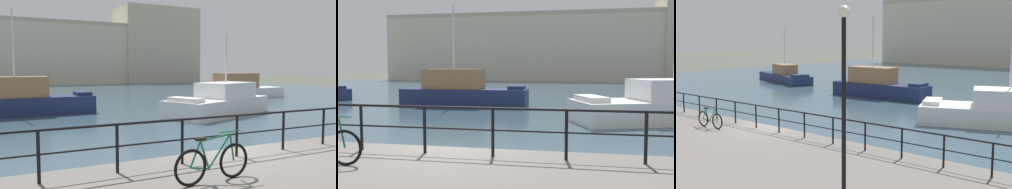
{
  "view_description": "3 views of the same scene",
  "coord_description": "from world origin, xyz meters",
  "views": [
    {
      "loc": [
        -5.52,
        -7.52,
        2.95
      ],
      "look_at": [
        0.4,
        4.81,
        1.89
      ],
      "focal_mm": 35.57,
      "sensor_mm": 36.0,
      "label": 1
    },
    {
      "loc": [
        3.16,
        -8.65,
        2.69
      ],
      "look_at": [
        0.22,
        5.7,
        1.57
      ],
      "focal_mm": 40.65,
      "sensor_mm": 36.0,
      "label": 2
    },
    {
      "loc": [
        15.16,
        -12.97,
        4.88
      ],
      "look_at": [
        -1.57,
        7.07,
        1.34
      ],
      "focal_mm": 45.58,
      "sensor_mm": 36.0,
      "label": 3
    }
  ],
  "objects": [
    {
      "name": "parked_bicycle",
      "position": [
        -1.95,
        -2.11,
        1.11
      ],
      "size": [
        1.77,
        0.16,
        0.98
      ],
      "rotation": [
        0.0,
        0.0,
        0.06
      ],
      "color": "black",
      "rests_on": "quay_promenade"
    },
    {
      "name": "water_basin",
      "position": [
        0.0,
        30.2,
        0.01
      ],
      "size": [
        80.0,
        60.0,
        0.01
      ],
      "primitive_type": "cube",
      "color": "#385160",
      "rests_on": "ground_plane"
    },
    {
      "name": "quay_railing",
      "position": [
        0.46,
        -0.75,
        1.45
      ],
      "size": [
        23.69,
        0.07,
        1.08
      ],
      "color": "black",
      "rests_on": "quay_promenade"
    },
    {
      "name": "harbor_building",
      "position": [
        6.7,
        59.63,
        6.17
      ],
      "size": [
        63.32,
        11.27,
        15.62
      ],
      "color": "beige",
      "rests_on": "ground_plane"
    },
    {
      "name": "moored_red_daysailer",
      "position": [
        6.73,
        10.27,
        0.81
      ],
      "size": [
        8.39,
        5.67,
        5.21
      ],
      "rotation": [
        0.0,
        0.0,
        3.52
      ],
      "color": "white",
      "rests_on": "water_basin"
    },
    {
      "name": "ground_plane",
      "position": [
        0.0,
        0.0,
        0.0
      ],
      "size": [
        240.0,
        240.0,
        0.0
      ],
      "primitive_type": "plane",
      "color": "#4C5147"
    },
    {
      "name": "moored_small_launch",
      "position": [
        -4.65,
        15.09,
        0.95
      ],
      "size": [
        8.28,
        2.28,
        6.64
      ],
      "rotation": [
        0.0,
        0.0,
        0.03
      ],
      "color": "navy",
      "rests_on": "water_basin"
    },
    {
      "name": "moored_blue_motorboat",
      "position": [
        15.38,
        19.13,
        0.98
      ],
      "size": [
        9.02,
        3.42,
        2.49
      ],
      "rotation": [
        0.0,
        0.0,
        3.24
      ],
      "color": "white",
      "rests_on": "water_basin"
    }
  ]
}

